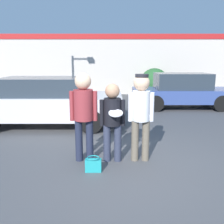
# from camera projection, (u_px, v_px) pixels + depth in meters

# --- Properties ---
(ground_plane) EXTENTS (56.00, 56.00, 0.00)m
(ground_plane) POSITION_uv_depth(u_px,v_px,m) (125.00, 161.00, 5.14)
(ground_plane) COLOR #4C4C4F
(storefront_building) EXTENTS (24.00, 0.22, 3.54)m
(storefront_building) POSITION_uv_depth(u_px,v_px,m) (116.00, 64.00, 14.91)
(storefront_building) COLOR beige
(storefront_building) RESTS_ON ground
(person_left) EXTENTS (0.56, 0.39, 1.80)m
(person_left) POSITION_uv_depth(u_px,v_px,m) (83.00, 109.00, 4.97)
(person_left) COLOR #1E2338
(person_left) RESTS_ON ground
(person_middle_with_frisbee) EXTENTS (0.51, 0.55, 1.60)m
(person_middle_with_frisbee) POSITION_uv_depth(u_px,v_px,m) (112.00, 117.00, 4.98)
(person_middle_with_frisbee) COLOR #2D3347
(person_middle_with_frisbee) RESTS_ON ground
(person_right) EXTENTS (0.52, 0.35, 1.78)m
(person_right) POSITION_uv_depth(u_px,v_px,m) (141.00, 109.00, 4.99)
(person_right) COLOR #665B4C
(person_right) RESTS_ON ground
(parked_car_near) EXTENTS (4.71, 1.92, 1.52)m
(parked_car_near) POSITION_uv_depth(u_px,v_px,m) (45.00, 101.00, 7.80)
(parked_car_near) COLOR silver
(parked_car_near) RESTS_ON ground
(parked_car_far) EXTENTS (4.28, 1.78, 1.50)m
(parked_car_far) POSITION_uv_depth(u_px,v_px,m) (182.00, 91.00, 10.72)
(parked_car_far) COLOR #334784
(parked_car_far) RESTS_ON ground
(shrub) EXTENTS (1.60, 1.60, 1.60)m
(shrub) POSITION_uv_depth(u_px,v_px,m) (154.00, 82.00, 14.15)
(shrub) COLOR #285B2D
(shrub) RESTS_ON ground
(handbag) EXTENTS (0.30, 0.23, 0.28)m
(handbag) POSITION_uv_depth(u_px,v_px,m) (93.00, 165.00, 4.65)
(handbag) COLOR teal
(handbag) RESTS_ON ground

